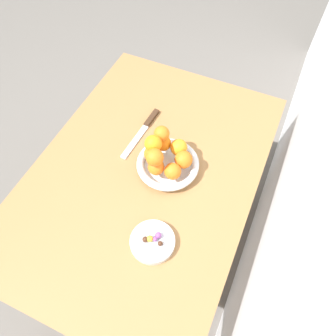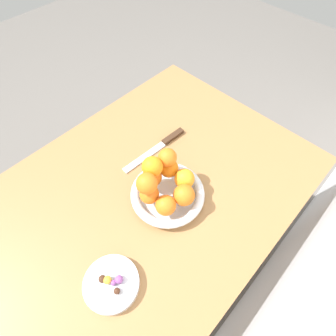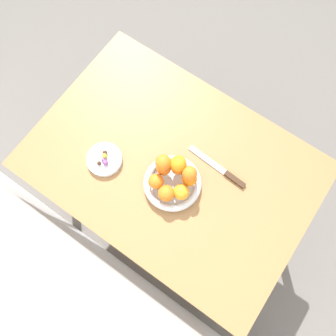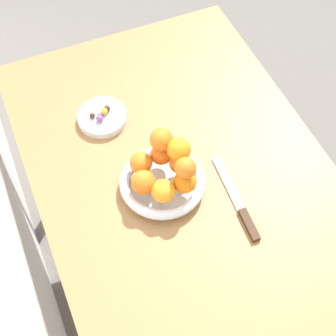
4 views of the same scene
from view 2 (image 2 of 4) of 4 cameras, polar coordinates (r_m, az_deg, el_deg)
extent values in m
plane|color=slate|center=(1.50, -3.35, -19.40)|extent=(6.00, 6.00, 0.00)
cube|color=#9E7042|center=(0.82, -5.78, -6.21)|extent=(1.10, 0.76, 0.04)
cylinder|color=#9E7042|center=(1.46, 0.99, 6.94)|extent=(0.05, 0.05, 0.70)
cylinder|color=#9E7042|center=(1.30, -31.97, -18.32)|extent=(0.05, 0.05, 0.70)
cylinder|color=#9E7042|center=(1.31, 22.18, -8.32)|extent=(0.05, 0.05, 0.70)
cylinder|color=silver|center=(0.79, -0.08, -6.22)|extent=(0.18, 0.18, 0.01)
torus|color=silver|center=(0.77, -0.08, -5.52)|extent=(0.22, 0.22, 0.03)
cylinder|color=silver|center=(0.72, -12.18, -23.40)|extent=(0.14, 0.14, 0.02)
sphere|color=orange|center=(0.77, 0.20, -0.03)|extent=(0.06, 0.06, 0.06)
sphere|color=orange|center=(0.75, -3.51, -1.98)|extent=(0.06, 0.06, 0.06)
sphere|color=orange|center=(0.73, -4.10, -5.70)|extent=(0.06, 0.06, 0.06)
sphere|color=orange|center=(0.71, -0.37, -8.03)|extent=(0.06, 0.06, 0.06)
sphere|color=orange|center=(0.72, 3.51, -5.91)|extent=(0.06, 0.06, 0.06)
sphere|color=orange|center=(0.75, 3.60, -2.33)|extent=(0.06, 0.06, 0.06)
sphere|color=orange|center=(0.68, -4.63, -3.38)|extent=(0.06, 0.06, 0.06)
sphere|color=orange|center=(0.73, -0.13, 2.32)|extent=(0.05, 0.05, 0.05)
sphere|color=orange|center=(0.70, -3.44, 0.30)|extent=(0.06, 0.06, 0.06)
sphere|color=gold|center=(0.70, -13.06, -22.65)|extent=(0.02, 0.02, 0.02)
sphere|color=#8C4C99|center=(0.70, -10.62, -22.73)|extent=(0.02, 0.02, 0.02)
sphere|color=#472819|center=(0.71, -14.11, -22.38)|extent=(0.02, 0.02, 0.02)
sphere|color=#8C4C99|center=(0.70, -11.78, -23.27)|extent=(0.01, 0.01, 0.01)
sphere|color=#472819|center=(0.69, -11.07, -24.79)|extent=(0.02, 0.02, 0.02)
cube|color=#3F2819|center=(0.93, 1.06, 6.89)|extent=(0.09, 0.03, 0.01)
cube|color=silver|center=(0.88, -5.12, 2.38)|extent=(0.17, 0.03, 0.01)
camera|label=1|loc=(0.41, -147.75, -5.51)|focal=35.00mm
camera|label=3|loc=(0.67, 129.68, 54.72)|focal=35.00mm
camera|label=4|loc=(1.01, 86.98, 50.88)|focal=55.00mm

